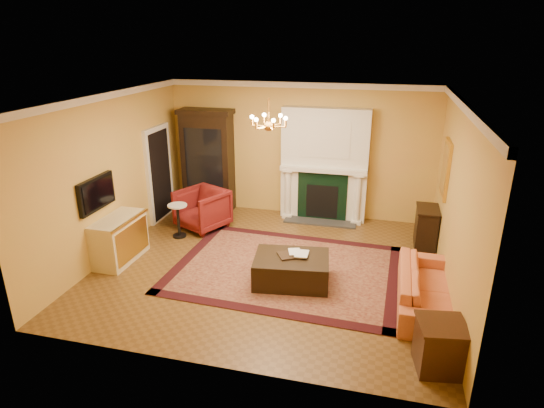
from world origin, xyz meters
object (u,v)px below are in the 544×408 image
(china_cabinet, at_px, (208,163))
(pedestal_table, at_px, (178,218))
(wingback_armchair, at_px, (202,207))
(console_table, at_px, (426,228))
(leather_ottoman, at_px, (291,269))
(end_table, at_px, (440,347))
(commode, at_px, (119,239))
(coral_sofa, at_px, (426,282))

(china_cabinet, height_order, pedestal_table, china_cabinet)
(wingback_armchair, relative_size, console_table, 1.24)
(console_table, bearing_deg, leather_ottoman, -137.49)
(china_cabinet, relative_size, pedestal_table, 3.23)
(pedestal_table, height_order, leather_ottoman, pedestal_table)
(pedestal_table, relative_size, end_table, 1.14)
(china_cabinet, xyz_separation_m, commode, (-0.62, -2.91, -0.72))
(pedestal_table, distance_m, coral_sofa, 4.98)
(coral_sofa, distance_m, leather_ottoman, 2.15)
(coral_sofa, relative_size, console_table, 2.66)
(wingback_armchair, bearing_deg, pedestal_table, -92.21)
(end_table, xyz_separation_m, leather_ottoman, (-2.21, 1.63, -0.07))
(china_cabinet, distance_m, commode, 3.07)
(china_cabinet, bearing_deg, wingback_armchair, -77.18)
(end_table, height_order, leather_ottoman, end_table)
(commode, relative_size, console_table, 1.47)
(wingback_armchair, relative_size, leather_ottoman, 0.77)
(commode, relative_size, leather_ottoman, 0.91)
(pedestal_table, xyz_separation_m, leather_ottoman, (2.64, -1.26, -0.17))
(coral_sofa, bearing_deg, end_table, -175.90)
(console_table, bearing_deg, wingback_armchair, -176.74)
(coral_sofa, bearing_deg, pedestal_table, 74.45)
(wingback_armchair, relative_size, pedestal_table, 1.34)
(leather_ottoman, bearing_deg, console_table, 34.69)
(china_cabinet, bearing_deg, console_table, -11.21)
(commode, relative_size, coral_sofa, 0.56)
(wingback_armchair, bearing_deg, china_cabinet, 129.61)
(china_cabinet, bearing_deg, leather_ottoman, -49.25)
(china_cabinet, distance_m, pedestal_table, 1.84)
(coral_sofa, height_order, end_table, coral_sofa)
(wingback_armchair, height_order, console_table, wingback_armchair)
(end_table, bearing_deg, coral_sofa, 92.99)
(china_cabinet, height_order, commode, china_cabinet)
(leather_ottoman, bearing_deg, coral_sofa, -11.84)
(console_table, bearing_deg, commode, -159.55)
(console_table, bearing_deg, coral_sofa, -93.15)
(coral_sofa, relative_size, end_table, 3.26)
(wingback_armchair, xyz_separation_m, pedestal_table, (-0.30, -0.56, -0.06))
(commode, distance_m, end_table, 5.70)
(pedestal_table, bearing_deg, coral_sofa, -16.66)
(end_table, bearing_deg, pedestal_table, 149.22)
(pedestal_table, bearing_deg, end_table, -30.78)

